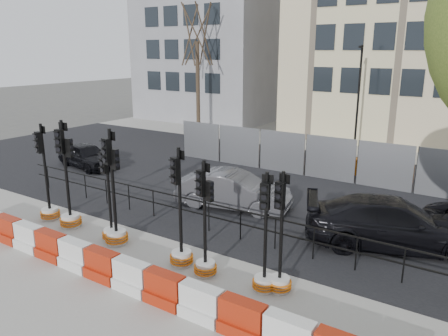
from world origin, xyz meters
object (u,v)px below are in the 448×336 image
Objects in this scene: traffic_signal_d at (115,218)px; traffic_signal_h at (280,268)px; car_a at (87,156)px; traffic_signal_a at (48,201)px; car_c at (393,223)px.

traffic_signal_h is at bearing 13.79° from traffic_signal_d.
car_a is at bearing 165.94° from traffic_signal_h.
traffic_signal_a is 11.36m from car_c.
traffic_signal_a is 0.61× the size of car_c.
traffic_signal_h is (8.81, 0.16, -0.07)m from traffic_signal_a.
traffic_signal_a is 1.10× the size of traffic_signal_h.
traffic_signal_d reaches higher than traffic_signal_a.
traffic_signal_a is 7.01m from car_a.
car_a is 15.03m from car_c.
traffic_signal_d is at bearing 99.78° from car_c.
traffic_signal_h is (5.35, 0.30, -0.22)m from traffic_signal_d.
traffic_signal_d is at bearing 7.78° from traffic_signal_a.
traffic_signal_a reaches higher than traffic_signal_h.
traffic_signal_d reaches higher than traffic_signal_h.
car_a is (-13.30, 5.23, -0.01)m from traffic_signal_h.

